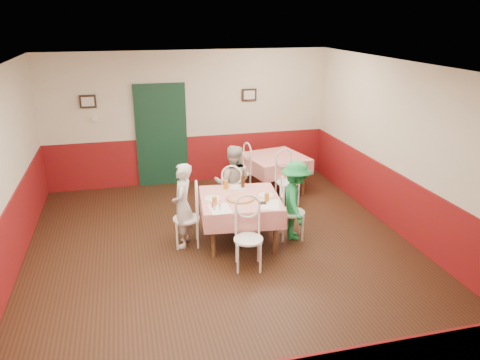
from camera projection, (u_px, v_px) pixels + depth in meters
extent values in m
plane|color=black|center=(225.00, 255.00, 7.14)|extent=(7.00, 7.00, 0.00)
plane|color=white|center=(223.00, 68.00, 6.20)|extent=(7.00, 7.00, 0.00)
cube|color=beige|center=(189.00, 118.00, 9.87)|extent=(6.00, 0.10, 2.80)
cube|color=beige|center=(324.00, 310.00, 3.48)|extent=(6.00, 0.10, 2.80)
cube|color=beige|center=(410.00, 154.00, 7.36)|extent=(0.10, 7.00, 2.80)
cube|color=maroon|center=(191.00, 159.00, 10.16)|extent=(6.00, 0.03, 1.00)
cube|color=maroon|center=(9.00, 249.00, 6.29)|extent=(0.03, 7.00, 1.00)
cube|color=maroon|center=(403.00, 207.00, 7.66)|extent=(0.03, 7.00, 1.00)
cube|color=black|center=(162.00, 137.00, 9.80)|extent=(0.96, 0.06, 2.10)
cube|color=black|center=(88.00, 101.00, 9.22)|extent=(0.32, 0.03, 0.26)
cube|color=black|center=(249.00, 95.00, 9.97)|extent=(0.32, 0.03, 0.26)
cube|color=white|center=(95.00, 119.00, 9.36)|extent=(0.10, 0.03, 0.10)
cube|color=red|center=(240.00, 220.00, 7.47)|extent=(1.34, 1.34, 0.77)
cube|color=red|center=(275.00, 174.00, 9.61)|extent=(1.33, 1.33, 0.77)
cylinder|color=#B74723|center=(240.00, 198.00, 7.27)|extent=(0.46, 0.46, 0.03)
cylinder|color=white|center=(213.00, 199.00, 7.28)|extent=(0.27, 0.27, 0.01)
cylinder|color=white|center=(266.00, 195.00, 7.40)|extent=(0.27, 0.27, 0.01)
cylinder|color=white|center=(238.00, 188.00, 7.73)|extent=(0.27, 0.27, 0.01)
cylinder|color=#BF7219|center=(215.00, 201.00, 7.02)|extent=(0.08, 0.08, 0.13)
cylinder|color=#BF7219|center=(267.00, 197.00, 7.17)|extent=(0.08, 0.08, 0.13)
cylinder|color=#BF7219|center=(226.00, 185.00, 7.68)|extent=(0.09, 0.09, 0.14)
cylinder|color=#381C0A|center=(243.00, 181.00, 7.70)|extent=(0.07, 0.07, 0.24)
cylinder|color=silver|center=(214.00, 207.00, 6.86)|extent=(0.04, 0.04, 0.09)
cylinder|color=silver|center=(220.00, 207.00, 6.86)|extent=(0.04, 0.04, 0.09)
cylinder|color=#B23319|center=(213.00, 205.00, 6.93)|extent=(0.04, 0.04, 0.09)
cube|color=white|center=(220.00, 209.00, 6.91)|extent=(0.31, 0.41, 0.00)
cube|color=white|center=(269.00, 204.00, 7.07)|extent=(0.41, 0.47, 0.00)
cube|color=black|center=(262.00, 203.00, 7.10)|extent=(0.12, 0.10, 0.02)
imported|color=gray|center=(183.00, 205.00, 7.25)|extent=(0.45, 0.57, 1.35)
imported|color=gray|center=(233.00, 183.00, 8.21)|extent=(0.77, 0.67, 1.36)
imported|color=gray|center=(295.00, 201.00, 7.50)|extent=(0.66, 0.93, 1.31)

